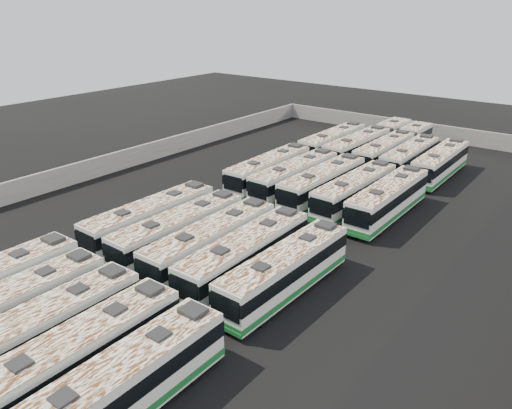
{
  "coord_description": "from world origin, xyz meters",
  "views": [
    {
      "loc": [
        23.37,
        -32.52,
        18.04
      ],
      "look_at": [
        -1.15,
        -0.83,
        1.6
      ],
      "focal_mm": 35.0,
      "sensor_mm": 36.0,
      "label": 1
    }
  ],
  "objects_px": {
    "bus_front_left": "(8,311)",
    "bus_midfront_center": "(212,243)",
    "bus_midback_right": "(355,191)",
    "bus_back_center": "(395,147)",
    "bus_midfront_far_left": "(151,219)",
    "bus_back_far_right": "(440,163)",
    "bus_midback_left": "(295,177)",
    "bus_back_right": "(410,158)",
    "bus_midback_far_left": "(269,170)",
    "bus_midfront_far_right": "(285,271)",
    "bus_midback_center": "(323,184)",
    "bus_front_far_right": "(119,389)",
    "bus_midfront_right": "(246,255)",
    "bus_back_far_left": "(333,143)",
    "bus_front_right": "(75,359)",
    "bus_front_center": "(40,333)",
    "bus_back_left": "(370,142)",
    "bus_midback_far_right": "(388,199)",
    "bus_midfront_left": "(179,231)"
  },
  "relations": [
    {
      "from": "bus_midfront_far_right",
      "to": "bus_back_far_left",
      "type": "relative_size",
      "value": 0.97
    },
    {
      "from": "bus_midfront_far_left",
      "to": "bus_back_center",
      "type": "distance_m",
      "value": 33.23
    },
    {
      "from": "bus_midfront_far_left",
      "to": "bus_back_far_right",
      "type": "distance_m",
      "value": 32.22
    },
    {
      "from": "bus_back_center",
      "to": "bus_back_far_right",
      "type": "relative_size",
      "value": 1.54
    },
    {
      "from": "bus_midfront_left",
      "to": "bus_midfront_center",
      "type": "height_order",
      "value": "bus_midfront_center"
    },
    {
      "from": "bus_front_left",
      "to": "bus_midback_far_left",
      "type": "bearing_deg",
      "value": 95.78
    },
    {
      "from": "bus_midback_right",
      "to": "bus_back_far_left",
      "type": "bearing_deg",
      "value": 127.77
    },
    {
      "from": "bus_midfront_center",
      "to": "bus_back_far_right",
      "type": "distance_m",
      "value": 30.23
    },
    {
      "from": "bus_front_right",
      "to": "bus_back_far_right",
      "type": "relative_size",
      "value": 1.02
    },
    {
      "from": "bus_midback_left",
      "to": "bus_back_right",
      "type": "bearing_deg",
      "value": 65.47
    },
    {
      "from": "bus_midfront_center",
      "to": "bus_midfront_right",
      "type": "height_order",
      "value": "bus_midfront_right"
    },
    {
      "from": "bus_front_right",
      "to": "bus_midback_left",
      "type": "relative_size",
      "value": 0.99
    },
    {
      "from": "bus_front_right",
      "to": "bus_midback_far_right",
      "type": "distance_m",
      "value": 29.48
    },
    {
      "from": "bus_midback_far_left",
      "to": "bus_midback_right",
      "type": "distance_m",
      "value": 9.84
    },
    {
      "from": "bus_back_far_left",
      "to": "bus_front_left",
      "type": "bearing_deg",
      "value": -85.54
    },
    {
      "from": "bus_midfront_far_left",
      "to": "bus_back_right",
      "type": "xyz_separation_m",
      "value": [
        9.85,
        29.24,
        -0.05
      ]
    },
    {
      "from": "bus_midback_left",
      "to": "bus_back_center",
      "type": "distance_m",
      "value": 17.11
    },
    {
      "from": "bus_front_left",
      "to": "bus_back_center",
      "type": "xyz_separation_m",
      "value": [
        3.42,
        46.03,
        0.0
      ]
    },
    {
      "from": "bus_back_far_left",
      "to": "bus_midback_center",
      "type": "bearing_deg",
      "value": -63.89
    },
    {
      "from": "bus_midfront_far_left",
      "to": "bus_midback_center",
      "type": "xyz_separation_m",
      "value": [
        6.59,
        15.78,
        0.0
      ]
    },
    {
      "from": "bus_midback_far_left",
      "to": "bus_midback_left",
      "type": "distance_m",
      "value": 3.25
    },
    {
      "from": "bus_back_far_left",
      "to": "bus_midback_right",
      "type": "bearing_deg",
      "value": -53.31
    },
    {
      "from": "bus_front_left",
      "to": "bus_midback_right",
      "type": "bearing_deg",
      "value": 76.79
    },
    {
      "from": "bus_midfront_center",
      "to": "bus_midback_right",
      "type": "distance_m",
      "value": 16.3
    },
    {
      "from": "bus_midfront_far_right",
      "to": "bus_midback_center",
      "type": "xyz_separation_m",
      "value": [
        -6.59,
        15.91,
        0.04
      ]
    },
    {
      "from": "bus_back_right",
      "to": "bus_midfront_left",
      "type": "bearing_deg",
      "value": -103.07
    },
    {
      "from": "bus_front_center",
      "to": "bus_midfront_right",
      "type": "bearing_deg",
      "value": 75.72
    },
    {
      "from": "bus_midback_right",
      "to": "bus_back_far_right",
      "type": "bearing_deg",
      "value": 77.52
    },
    {
      "from": "bus_front_right",
      "to": "bus_back_center",
      "type": "distance_m",
      "value": 46.23
    },
    {
      "from": "bus_front_far_right",
      "to": "bus_midfront_right",
      "type": "bearing_deg",
      "value": 103.71
    },
    {
      "from": "bus_midfront_center",
      "to": "bus_midfront_far_right",
      "type": "bearing_deg",
      "value": -0.48
    },
    {
      "from": "bus_back_far_left",
      "to": "bus_midfront_far_right",
      "type": "bearing_deg",
      "value": -65.75
    },
    {
      "from": "bus_midback_right",
      "to": "bus_back_center",
      "type": "height_order",
      "value": "bus_midback_right"
    },
    {
      "from": "bus_midback_far_left",
      "to": "bus_midback_left",
      "type": "height_order",
      "value": "bus_midback_left"
    },
    {
      "from": "bus_midfront_center",
      "to": "bus_back_far_left",
      "type": "height_order",
      "value": "bus_back_far_left"
    },
    {
      "from": "bus_midfront_far_left",
      "to": "bus_midback_right",
      "type": "distance_m",
      "value": 18.7
    },
    {
      "from": "bus_front_center",
      "to": "bus_midback_far_left",
      "type": "height_order",
      "value": "bus_midback_far_left"
    },
    {
      "from": "bus_back_left",
      "to": "bus_back_center",
      "type": "xyz_separation_m",
      "value": [
        3.25,
        0.17,
        -0.06
      ]
    },
    {
      "from": "bus_midfront_far_left",
      "to": "bus_midback_far_left",
      "type": "xyz_separation_m",
      "value": [
        0.11,
        15.85,
        -0.0
      ]
    },
    {
      "from": "bus_midback_far_right",
      "to": "bus_back_far_right",
      "type": "height_order",
      "value": "bus_midback_far_right"
    },
    {
      "from": "bus_midfront_right",
      "to": "bus_midback_left",
      "type": "height_order",
      "value": "bus_midfront_right"
    },
    {
      "from": "bus_back_left",
      "to": "bus_back_far_right",
      "type": "relative_size",
      "value": 1.6
    },
    {
      "from": "bus_midback_left",
      "to": "bus_midfront_far_left",
      "type": "bearing_deg",
      "value": -100.86
    },
    {
      "from": "bus_midfront_left",
      "to": "bus_midback_far_right",
      "type": "relative_size",
      "value": 0.99
    },
    {
      "from": "bus_front_left",
      "to": "bus_front_far_right",
      "type": "distance_m",
      "value": 9.99
    },
    {
      "from": "bus_front_left",
      "to": "bus_midfront_center",
      "type": "height_order",
      "value": "bus_midfront_center"
    },
    {
      "from": "bus_midback_far_left",
      "to": "bus_midback_right",
      "type": "bearing_deg",
      "value": -1.59
    },
    {
      "from": "bus_back_left",
      "to": "bus_front_center",
      "type": "bearing_deg",
      "value": -84.72
    },
    {
      "from": "bus_midback_far_left",
      "to": "bus_back_far_right",
      "type": "distance_m",
      "value": 18.86
    },
    {
      "from": "bus_front_right",
      "to": "bus_midfront_right",
      "type": "xyz_separation_m",
      "value": [
        -0.09,
        13.46,
        0.03
      ]
    }
  ]
}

